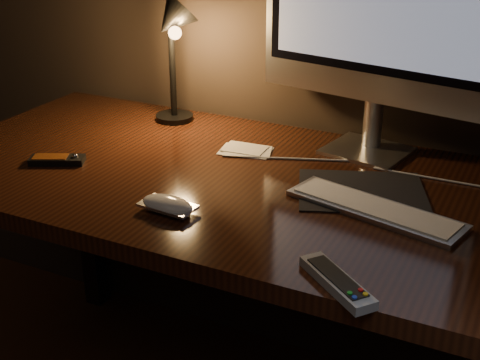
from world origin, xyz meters
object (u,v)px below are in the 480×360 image
at_px(monitor, 379,2).
at_px(keyboard, 375,209).
at_px(desk_lamp, 172,38).
at_px(tv_remote, 337,281).
at_px(media_remote, 57,160).
at_px(mouse, 168,207).
at_px(desk, 262,217).

bearing_deg(monitor, keyboard, -60.03).
relative_size(monitor, desk_lamp, 1.73).
bearing_deg(tv_remote, media_remote, -157.22).
bearing_deg(tv_remote, keyboard, 132.25).
distance_m(keyboard, media_remote, 0.76).
bearing_deg(mouse, media_remote, 169.15).
height_order(monitor, desk_lamp, monitor).
relative_size(desk, desk_lamp, 4.47).
relative_size(desk, monitor, 2.58).
relative_size(mouse, desk_lamp, 0.33).
height_order(media_remote, tv_remote, media_remote).
xyz_separation_m(mouse, tv_remote, (0.40, -0.11, -0.00)).
xyz_separation_m(tv_remote, desk_lamp, (-0.66, 0.58, 0.23)).
height_order(mouse, media_remote, media_remote).
bearing_deg(mouse, desk, 79.62).
bearing_deg(mouse, keyboard, 30.66).
bearing_deg(desk_lamp, keyboard, -9.81).
bearing_deg(desk_lamp, mouse, -46.51).
height_order(keyboard, media_remote, media_remote).
xyz_separation_m(monitor, tv_remote, (0.13, -0.61, -0.36)).
xyz_separation_m(desk, mouse, (-0.08, -0.29, 0.14)).
relative_size(desk, mouse, 13.72).
bearing_deg(mouse, desk_lamp, 124.07).
bearing_deg(desk, media_remote, -157.20).
xyz_separation_m(keyboard, media_remote, (-0.75, -0.08, 0.00)).
bearing_deg(media_remote, desk_lamp, 47.40).
bearing_deg(media_remote, keyboard, -19.84).
distance_m(mouse, tv_remote, 0.41).
relative_size(mouse, media_remote, 0.86).
height_order(keyboard, tv_remote, tv_remote).
bearing_deg(monitor, media_remote, -138.25).
relative_size(keyboard, media_remote, 2.73).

